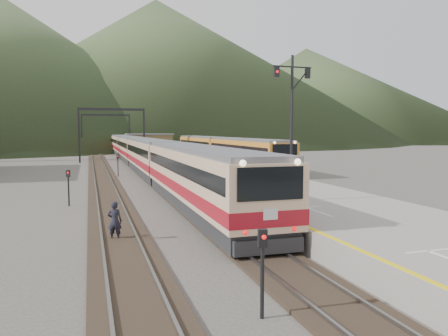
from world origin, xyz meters
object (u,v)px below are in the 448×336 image
object	(u,v)px
main_train	(140,151)
worker	(115,221)
second_train	(221,149)
signal_mast	(292,113)

from	to	relation	value
main_train	worker	distance (m)	37.77
second_train	worker	distance (m)	43.06
second_train	signal_mast	xyz separation A→B (m)	(-7.51, -37.81, 3.48)
main_train	second_train	xyz separation A→B (m)	(11.50, 2.28, 0.01)
second_train	worker	world-z (taller)	second_train
second_train	signal_mast	bearing A→B (deg)	-101.23
main_train	second_train	bearing A→B (deg)	11.23
main_train	worker	bearing A→B (deg)	-97.86
main_train	signal_mast	world-z (taller)	signal_mast
signal_mast	worker	bearing A→B (deg)	-168.46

